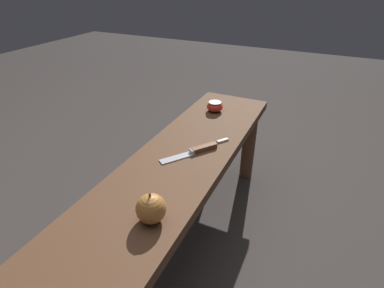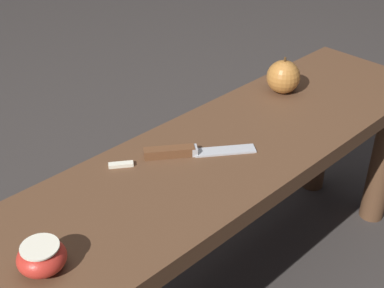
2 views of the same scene
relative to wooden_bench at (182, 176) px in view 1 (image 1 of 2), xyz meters
name	(u,v)px [view 1 (image 1 of 2)]	position (x,y,z in m)	size (l,w,h in m)	color
ground_plane	(183,241)	(0.00, 0.00, -0.37)	(8.00, 8.00, 0.00)	#383330
wooden_bench	(182,176)	(0.00, 0.00, 0.00)	(1.35, 0.34, 0.47)	brown
knife	(197,150)	(-0.05, 0.04, 0.10)	(0.21, 0.16, 0.02)	#B7BABF
apple_whole	(151,209)	(0.33, 0.08, 0.14)	(0.09, 0.09, 0.10)	#B27233
apple_cut	(215,106)	(-0.44, -0.04, 0.12)	(0.08, 0.08, 0.05)	red
apple_slice_near_knife	(223,140)	(-0.17, 0.10, 0.10)	(0.05, 0.04, 0.01)	white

